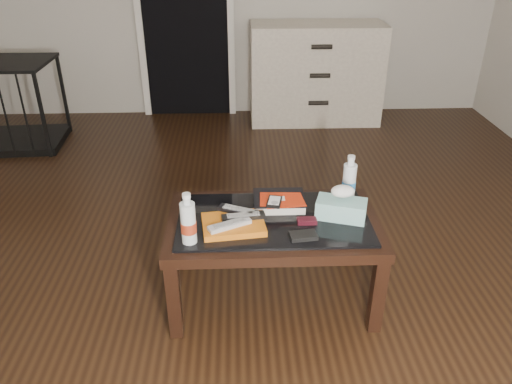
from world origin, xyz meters
TOP-DOWN VIEW (x-y plane):
  - ground at (0.00, 0.00)m, footprint 5.00×5.00m
  - doorway at (-0.40, 2.47)m, footprint 0.90×0.08m
  - coffee_table at (0.22, -0.35)m, footprint 1.00×0.60m
  - dresser at (0.80, 2.23)m, footprint 1.20×0.53m
  - pet_crate at (-1.90, 1.72)m, footprint 0.93×0.65m
  - magazines at (0.03, -0.43)m, footprint 0.30×0.24m
  - remote_silver at (0.02, -0.47)m, footprint 0.20×0.13m
  - remote_black_front at (0.08, -0.40)m, footprint 0.21×0.08m
  - remote_black_back at (0.06, -0.34)m, footprint 0.20×0.13m
  - textbook at (0.26, -0.23)m, footprint 0.25×0.20m
  - dvd_mailers at (0.26, -0.26)m, footprint 0.20×0.14m
  - ipod at (0.23, -0.30)m, footprint 0.08×0.11m
  - flip_phone at (0.37, -0.40)m, footprint 0.09×0.05m
  - wallet at (0.34, -0.52)m, footprint 0.13×0.08m
  - water_bottle_left at (-0.16, -0.53)m, footprint 0.08×0.08m
  - water_bottle_right at (0.61, -0.18)m, footprint 0.07×0.07m
  - tissue_box at (0.54, -0.36)m, footprint 0.26×0.18m

SIDE VIEW (x-z plane):
  - ground at x=0.00m, z-range 0.00..0.00m
  - pet_crate at x=-1.90m, z-range -0.12..0.59m
  - coffee_table at x=0.22m, z-range 0.17..0.63m
  - dresser at x=0.80m, z-range 0.00..0.90m
  - wallet at x=0.34m, z-range 0.46..0.48m
  - flip_phone at x=0.37m, z-range 0.46..0.48m
  - magazines at x=0.03m, z-range 0.46..0.49m
  - textbook at x=0.26m, z-range 0.46..0.51m
  - remote_silver at x=0.02m, z-range 0.49..0.51m
  - remote_black_front at x=0.08m, z-range 0.49..0.51m
  - remote_black_back at x=0.06m, z-range 0.49..0.51m
  - tissue_box at x=0.54m, z-range 0.46..0.55m
  - dvd_mailers at x=0.26m, z-range 0.51..0.51m
  - ipod at x=0.23m, z-range 0.51..0.53m
  - water_bottle_left at x=-0.16m, z-range 0.46..0.70m
  - water_bottle_right at x=0.61m, z-range 0.46..0.70m
  - doorway at x=-0.40m, z-range -0.01..2.06m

